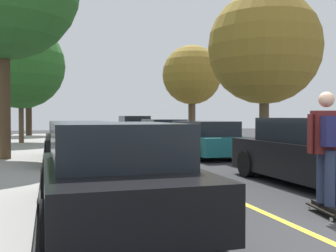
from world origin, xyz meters
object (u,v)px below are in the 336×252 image
parked_car_left_nearest (114,174)px  parked_car_right_far (163,133)px  street_tree_right_near (192,75)px  skateboard (325,210)px  parked_car_right_nearest (318,153)px  skateboarder (327,143)px  street_tree_left_near (21,65)px  parked_car_left_near (78,142)px  parked_car_right_near (203,139)px  street_tree_left_far (28,75)px  street_tree_right_nearest (264,48)px  parked_car_right_farthest (134,128)px

parked_car_left_nearest → parked_car_right_far: size_ratio=1.01×
street_tree_right_near → skateboard: bearing=-103.0°
parked_car_right_nearest → skateboarder: 2.68m
parked_car_left_nearest → street_tree_left_near: 16.55m
parked_car_left_near → street_tree_right_near: bearing=50.4°
parked_car_right_near → skateboarder: bearing=-99.7°
parked_car_left_near → street_tree_left_near: bearing=103.8°
street_tree_left_far → street_tree_right_nearest: size_ratio=1.07×
parked_car_right_nearest → street_tree_right_nearest: 7.15m
parked_car_right_far → parked_car_right_farthest: bearing=90.0°
parked_car_right_far → street_tree_right_near: size_ratio=0.78×
street_tree_left_near → street_tree_right_nearest: size_ratio=1.03×
parked_car_right_far → skateboarder: (-1.49, -14.13, 0.43)m
street_tree_left_near → skateboarder: 17.69m
skateboard → street_tree_left_far: bearing=101.9°
parked_car_right_far → street_tree_right_near: (2.18, 1.78, 3.07)m
street_tree_right_nearest → skateboard: (-3.66, -8.13, -3.89)m
parked_car_right_farthest → street_tree_right_nearest: street_tree_right_nearest is taller
parked_car_right_nearest → parked_car_right_farthest: bearing=90.0°
parked_car_right_near → skateboard: 8.81m
parked_car_right_nearest → parked_car_right_near: size_ratio=1.03×
parked_car_right_far → skateboarder: 14.21m
street_tree_right_nearest → parked_car_left_near: bearing=-176.7°
skateboard → parked_car_right_nearest: bearing=55.5°
parked_car_right_farthest → skateboard: bearing=-94.1°
skateboarder → street_tree_right_near: bearing=77.0°
parked_car_right_nearest → street_tree_left_near: (-6.73, 14.44, 3.34)m
street_tree_left_near → skateboarder: size_ratio=3.52×
parked_car_left_near → street_tree_left_far: size_ratio=0.74×
parked_car_right_nearest → street_tree_right_nearest: (2.18, 5.97, 3.27)m
parked_car_left_nearest → street_tree_right_near: bearing=66.3°
parked_car_right_nearest → parked_car_right_far: parked_car_right_nearest is taller
parked_car_right_nearest → street_tree_left_far: size_ratio=0.71×
parked_car_left_nearest → skateboard: 3.17m
parked_car_right_near → skateboarder: 8.84m
street_tree_left_far → skateboarder: (5.24, -24.91, -3.32)m
parked_car_left_near → parked_car_right_farthest: (4.55, 13.20, 0.06)m
street_tree_left_far → skateboarder: 25.67m
parked_car_left_near → parked_car_right_near: parked_car_left_near is taller
parked_car_right_far → street_tree_left_near: 7.94m
parked_car_right_nearest → street_tree_right_near: 14.21m
skateboarder → parked_car_right_near: bearing=80.3°
street_tree_left_near → parked_car_right_farthest: bearing=32.8°
street_tree_right_nearest → skateboard: size_ratio=6.84×
street_tree_left_far → street_tree_right_nearest: bearing=-62.0°
parked_car_right_nearest → skateboarder: size_ratio=2.61×
parked_car_right_farthest → street_tree_left_near: street_tree_left_near is taller
skateboarder → parked_car_left_near: bearing=111.5°
street_tree_left_near → parked_car_left_near: bearing=-76.2°
parked_car_right_nearest → parked_car_right_far: 11.94m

